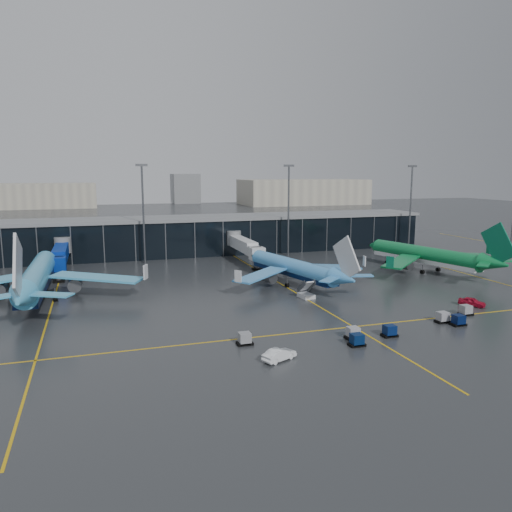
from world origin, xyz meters
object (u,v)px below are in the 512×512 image
object	(u,v)px
airliner_aer_lingus	(425,245)
baggage_carts	(392,327)
service_van_white	(279,354)
airliner_klm_near	(293,257)
service_van_red	(472,302)
airliner_arkefly	(36,262)
mobile_airstair	(306,294)

from	to	relation	value
airliner_aer_lingus	baggage_carts	bearing A→B (deg)	-145.33
service_van_white	airliner_aer_lingus	bearing A→B (deg)	-75.70
baggage_carts	service_van_white	distance (m)	20.61
service_van_white	baggage_carts	bearing A→B (deg)	-99.32
airliner_klm_near	airliner_aer_lingus	xyz separation A→B (m)	(35.26, 3.35, 0.53)
baggage_carts	service_van_red	size ratio (longest dim) A/B	9.10
airliner_arkefly	service_van_white	distance (m)	53.37
baggage_carts	mobile_airstair	xyz separation A→B (m)	(-3.86, 22.63, 0.01)
airliner_arkefly	service_van_white	world-z (taller)	airliner_arkefly
airliner_arkefly	mobile_airstair	distance (m)	50.42
airliner_aer_lingus	mobile_airstair	distance (m)	40.39
airliner_aer_lingus	service_van_red	distance (m)	32.06
airliner_arkefly	airliner_klm_near	world-z (taller)	airliner_arkefly
airliner_klm_near	service_van_white	distance (m)	43.81
airliner_aer_lingus	service_van_white	bearing A→B (deg)	-154.80
airliner_arkefly	airliner_aer_lingus	size ratio (longest dim) A/B	1.12
airliner_arkefly	airliner_klm_near	bearing A→B (deg)	-2.37
mobile_airstair	service_van_white	distance (m)	32.34
mobile_airstair	service_van_red	distance (m)	29.40
airliner_arkefly	service_van_white	size ratio (longest dim) A/B	9.59
airliner_arkefly	service_van_red	distance (m)	79.20
airliner_aer_lingus	airliner_klm_near	bearing A→B (deg)	171.62
mobile_airstair	service_van_red	xyz separation A→B (m)	(25.59, -14.46, 0.00)
airliner_klm_near	baggage_carts	distance (m)	34.64
airliner_klm_near	service_van_red	size ratio (longest dim) A/B	8.27
mobile_airstair	airliner_arkefly	bearing A→B (deg)	155.88
mobile_airstair	airliner_aer_lingus	bearing A→B (deg)	14.26
service_van_red	mobile_airstair	bearing A→B (deg)	117.06
airliner_aer_lingus	mobile_airstair	bearing A→B (deg)	-171.89
baggage_carts	service_van_red	bearing A→B (deg)	20.59
airliner_aer_lingus	mobile_airstair	world-z (taller)	airliner_aer_lingus
airliner_arkefly	airliner_klm_near	distance (m)	49.93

